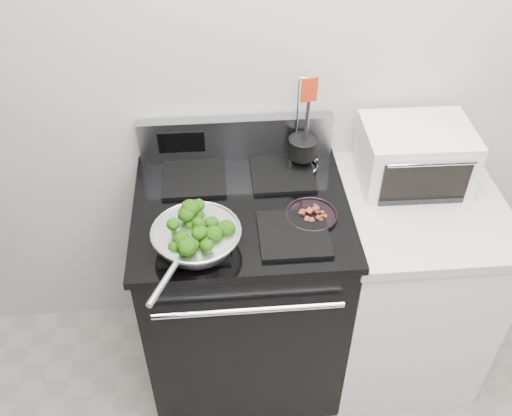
{
  "coord_description": "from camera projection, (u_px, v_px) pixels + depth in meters",
  "views": [
    {
      "loc": [
        -0.37,
        -0.15,
        2.31
      ],
      "look_at": [
        -0.25,
        1.36,
        0.98
      ],
      "focal_mm": 40.0,
      "sensor_mm": 36.0,
      "label": 1
    }
  ],
  "objects": [
    {
      "name": "broccoli_pile",
      "position": [
        196.0,
        233.0,
        1.87
      ],
      "size": [
        0.24,
        0.24,
        0.08
      ],
      "primitive_type": null,
      "color": "black",
      "rests_on": "skillet"
    },
    {
      "name": "back_wall",
      "position": [
        315.0,
        58.0,
        2.08
      ],
      "size": [
        4.0,
        0.02,
        2.7
      ],
      "primitive_type": "cube",
      "color": "beige",
      "rests_on": "ground"
    },
    {
      "name": "toaster_oven",
      "position": [
        414.0,
        155.0,
        2.17
      ],
      "size": [
        0.41,
        0.32,
        0.23
      ],
      "rotation": [
        0.0,
        0.0,
        -0.02
      ],
      "color": "white",
      "rests_on": "counter"
    },
    {
      "name": "skillet",
      "position": [
        196.0,
        237.0,
        1.88
      ],
      "size": [
        0.3,
        0.45,
        0.06
      ],
      "rotation": [
        0.0,
        0.0,
        -0.43
      ],
      "color": "silver",
      "rests_on": "gas_range"
    },
    {
      "name": "bacon_plate",
      "position": [
        311.0,
        213.0,
        2.02
      ],
      "size": [
        0.19,
        0.19,
        0.04
      ],
      "rotation": [
        0.0,
        0.0,
        0.17
      ],
      "color": "black",
      "rests_on": "gas_range"
    },
    {
      "name": "utensil_holder",
      "position": [
        303.0,
        152.0,
        2.21
      ],
      "size": [
        0.13,
        0.13,
        0.4
      ],
      "rotation": [
        0.0,
        0.0,
        0.17
      ],
      "color": "silver",
      "rests_on": "gas_range"
    },
    {
      "name": "gas_range",
      "position": [
        243.0,
        289.0,
        2.38
      ],
      "size": [
        0.79,
        0.69,
        1.13
      ],
      "color": "black",
      "rests_on": "floor"
    },
    {
      "name": "counter",
      "position": [
        403.0,
        283.0,
        2.44
      ],
      "size": [
        0.62,
        0.68,
        0.92
      ],
      "color": "white",
      "rests_on": "floor"
    }
  ]
}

